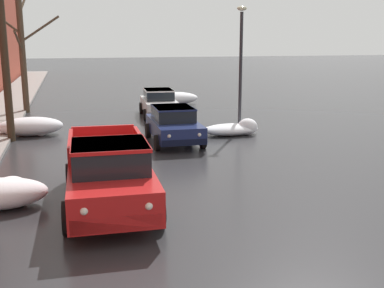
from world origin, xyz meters
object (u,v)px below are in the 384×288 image
object	(u,v)px
sedan_darkblue_parked_kerbside_close	(174,124)
sedan_white_parked_kerbside_mid	(159,102)
street_lamp_post	(241,62)
pickup_truck_red_approaching_near_lane	(109,173)
bare_tree_far_down_block	(23,48)
bare_tree_mid_block	(5,44)

from	to	relation	value
sedan_darkblue_parked_kerbside_close	sedan_white_parked_kerbside_mid	xyz separation A→B (m)	(0.64, 6.53, -0.00)
street_lamp_post	pickup_truck_red_approaching_near_lane	bearing A→B (deg)	-127.44
bare_tree_far_down_block	pickup_truck_red_approaching_near_lane	distance (m)	17.06
pickup_truck_red_approaching_near_lane	sedan_white_parked_kerbside_mid	distance (m)	13.89
pickup_truck_red_approaching_near_lane	sedan_white_parked_kerbside_mid	world-z (taller)	pickup_truck_red_approaching_near_lane
bare_tree_mid_block	bare_tree_far_down_block	distance (m)	7.82
sedan_white_parked_kerbside_mid	street_lamp_post	xyz separation A→B (m)	(2.72, -4.94, 2.30)
pickup_truck_red_approaching_near_lane	sedan_darkblue_parked_kerbside_close	xyz separation A→B (m)	(3.10, 6.85, -0.13)
pickup_truck_red_approaching_near_lane	bare_tree_mid_block	bearing A→B (deg)	109.85
sedan_darkblue_parked_kerbside_close	bare_tree_far_down_block	bearing A→B (deg)	122.82
bare_tree_far_down_block	street_lamp_post	distance (m)	12.60
bare_tree_mid_block	pickup_truck_red_approaching_near_lane	size ratio (longest dim) A/B	1.48
bare_tree_far_down_block	bare_tree_mid_block	bearing A→B (deg)	-89.97
bare_tree_far_down_block	street_lamp_post	bearing A→B (deg)	-40.20
pickup_truck_red_approaching_near_lane	sedan_darkblue_parked_kerbside_close	world-z (taller)	pickup_truck_red_approaching_near_lane
pickup_truck_red_approaching_near_lane	street_lamp_post	size ratio (longest dim) A/B	0.98
bare_tree_mid_block	bare_tree_far_down_block	world-z (taller)	bare_tree_mid_block
sedan_white_parked_kerbside_mid	street_lamp_post	bearing A→B (deg)	-61.20
sedan_darkblue_parked_kerbside_close	sedan_white_parked_kerbside_mid	distance (m)	6.56
bare_tree_far_down_block	sedan_darkblue_parked_kerbside_close	distance (m)	11.88
bare_tree_far_down_block	pickup_truck_red_approaching_near_lane	size ratio (longest dim) A/B	1.30
pickup_truck_red_approaching_near_lane	sedan_darkblue_parked_kerbside_close	bearing A→B (deg)	65.61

